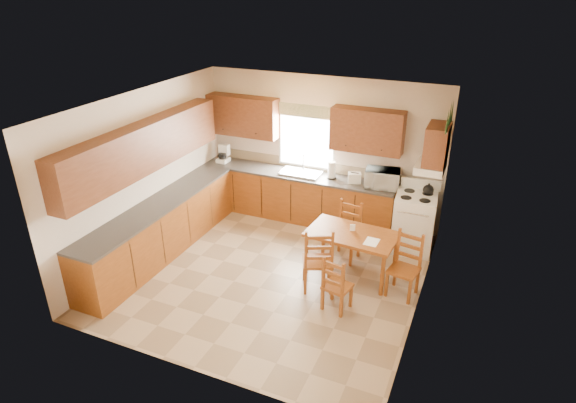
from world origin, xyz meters
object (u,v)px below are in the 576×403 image
at_px(stove, 414,223).
at_px(chair_near_left, 318,257).
at_px(dining_table, 351,253).
at_px(chair_near_right, 338,283).
at_px(chair_far_right, 404,266).
at_px(chair_far_left, 346,232).
at_px(microwave, 382,178).

distance_m(stove, chair_near_left, 2.03).
distance_m(stove, dining_table, 1.38).
xyz_separation_m(dining_table, chair_near_right, (0.08, -0.93, 0.07)).
bearing_deg(chair_near_right, chair_far_right, -127.25).
distance_m(chair_near_left, chair_far_left, 0.96).
xyz_separation_m(stove, chair_far_right, (0.11, -1.39, -0.00)).
distance_m(chair_near_left, chair_near_right, 0.57).
bearing_deg(chair_far_right, chair_far_left, 159.28).
xyz_separation_m(microwave, chair_near_left, (-0.44, -2.01, -0.56)).
bearing_deg(microwave, chair_near_right, -98.92).
xyz_separation_m(microwave, dining_table, (-0.09, -1.45, -0.72)).
height_order(dining_table, chair_near_right, chair_near_right).
height_order(dining_table, chair_far_left, chair_far_left).
xyz_separation_m(stove, chair_near_left, (-1.10, -1.71, 0.03)).
distance_m(chair_far_left, chair_far_right, 1.24).
bearing_deg(chair_near_right, microwave, -78.90).
distance_m(microwave, chair_far_right, 1.95).
height_order(dining_table, chair_near_left, chair_near_left).
bearing_deg(microwave, chair_near_left, -111.00).
distance_m(dining_table, chair_near_left, 0.68).
bearing_deg(dining_table, stove, 61.64).
bearing_deg(microwave, stove, -33.05).
relative_size(stove, microwave, 1.80).
xyz_separation_m(dining_table, chair_far_left, (-0.21, 0.39, 0.13)).
distance_m(dining_table, chair_far_right, 0.90).
bearing_deg(chair_far_left, microwave, 80.26).
bearing_deg(chair_near_left, chair_far_left, -122.65).
relative_size(microwave, chair_far_left, 0.56).
distance_m(dining_table, chair_far_left, 0.46).
height_order(chair_near_left, chair_far_right, chair_near_left).
relative_size(chair_near_left, chair_far_left, 1.06).
relative_size(microwave, chair_near_left, 0.52).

